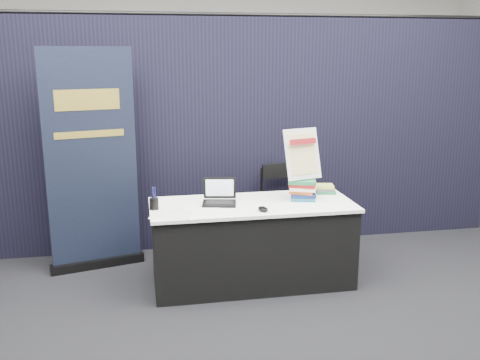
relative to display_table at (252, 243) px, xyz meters
name	(u,v)px	position (x,y,z in m)	size (l,w,h in m)	color
floor	(266,309)	(0.00, -0.55, -0.38)	(8.00, 8.00, 0.00)	black
wall_back	(204,73)	(0.00, 3.45, 1.37)	(8.00, 0.02, 3.50)	beige
drape_partition	(232,135)	(0.00, 1.05, 0.82)	(6.00, 0.08, 2.40)	black
display_table	(252,243)	(0.00, 0.00, 0.00)	(1.80, 0.75, 0.75)	black
laptop	(219,198)	(-0.29, 0.05, 0.43)	(0.32, 0.28, 0.22)	black
mouse	(263,209)	(0.04, -0.25, 0.39)	(0.08, 0.12, 0.04)	black
brochure_left	(171,215)	(-0.73, -0.22, 0.38)	(0.33, 0.23, 0.00)	silver
brochure_mid	(203,211)	(-0.46, -0.15, 0.38)	(0.30, 0.22, 0.00)	white
brochure_right	(191,210)	(-0.55, -0.12, 0.38)	(0.26, 0.18, 0.00)	beige
pen_cup	(154,204)	(-0.86, -0.03, 0.42)	(0.08, 0.08, 0.10)	black
book_stack_tall	(302,190)	(0.47, 0.03, 0.47)	(0.27, 0.24, 0.19)	#1D5C6E
book_stack_short	(325,189)	(0.76, 0.22, 0.41)	(0.20, 0.16, 0.08)	#1D6E41
info_sign	(302,155)	(0.47, 0.06, 0.79)	(0.37, 0.22, 0.47)	black
pullup_banner	(92,174)	(-1.41, 0.63, 0.56)	(0.89, 0.31, 2.11)	black
stacking_chair	(283,204)	(0.48, 0.72, 0.13)	(0.48, 0.49, 0.91)	black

